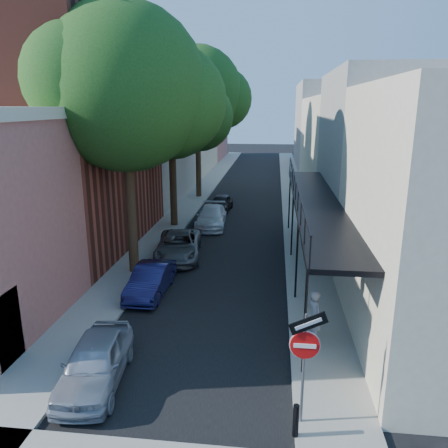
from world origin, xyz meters
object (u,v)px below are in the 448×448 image
(bollard, at_px, (296,421))
(oak_near, at_px, (137,92))
(parked_car_b, at_px, (151,280))
(parked_car_e, at_px, (221,203))
(sign_post, at_px, (305,350))
(pedestrian, at_px, (315,317))
(oak_far, at_px, (203,93))
(parked_car_c, at_px, (178,246))
(parked_car_d, at_px, (211,217))
(oak_mid, at_px, (178,111))
(parked_car_a, at_px, (95,362))

(bollard, distance_m, oak_near, 13.78)
(parked_car_b, relative_size, parked_car_e, 1.05)
(bollard, bearing_deg, sign_post, 71.44)
(sign_post, xyz_separation_m, pedestrian, (0.58, 3.70, -1.04))
(oak_near, xyz_separation_m, oak_far, (0.01, 17.01, 0.38))
(oak_near, distance_m, parked_car_c, 7.60)
(oak_far, bearing_deg, sign_post, -76.09)
(sign_post, xyz_separation_m, parked_car_b, (-5.59, 6.92, -1.44))
(bollard, distance_m, parked_car_d, 18.28)
(oak_mid, bearing_deg, parked_car_d, -0.33)
(sign_post, xyz_separation_m, oak_near, (-6.53, 9.29, 5.84))
(parked_car_c, bearing_deg, parked_car_d, 74.88)
(oak_mid, distance_m, parked_car_b, 12.23)
(bollard, xyz_separation_m, oak_near, (-6.37, 9.76, 7.36))
(oak_mid, bearing_deg, parked_car_b, -84.56)
(bollard, distance_m, parked_car_a, 5.52)
(sign_post, bearing_deg, parked_car_e, 102.01)
(parked_car_a, xyz_separation_m, parked_car_e, (0.90, 20.37, -0.06))
(oak_near, relative_size, oak_mid, 1.12)
(oak_mid, xyz_separation_m, parked_car_d, (1.94, -0.01, -6.43))
(parked_car_e, bearing_deg, sign_post, -73.48)
(sign_post, distance_m, parked_car_d, 17.91)
(oak_far, height_order, parked_car_c, oak_far)
(bollard, height_order, oak_mid, oak_mid)
(sign_post, height_order, oak_far, oak_far)
(parked_car_a, distance_m, pedestrian, 6.61)
(parked_car_b, bearing_deg, oak_mid, 96.25)
(parked_car_d, bearing_deg, oak_mid, 176.65)
(parked_car_b, distance_m, parked_car_c, 4.38)
(parked_car_e, bearing_deg, oak_near, -94.69)
(parked_car_c, distance_m, parked_car_e, 10.17)
(parked_car_d, bearing_deg, sign_post, -77.97)
(oak_near, relative_size, parked_car_e, 3.32)
(parked_car_a, xyz_separation_m, parked_car_d, (0.82, 16.19, -0.01))
(parked_car_d, xyz_separation_m, pedestrian, (5.22, -13.54, 0.36))
(oak_mid, bearing_deg, oak_far, 89.59)
(bollard, distance_m, pedestrian, 4.27)
(bollard, distance_m, oak_mid, 19.96)
(bollard, xyz_separation_m, oak_far, (-6.35, 26.77, 7.74))
(parked_car_a, xyz_separation_m, parked_car_c, (0.04, 10.24, -0.01))
(oak_mid, xyz_separation_m, oak_far, (0.06, 9.04, 1.20))
(oak_near, bearing_deg, parked_car_b, -68.48)
(bollard, relative_size, parked_car_e, 0.23)
(parked_car_b, bearing_deg, parked_car_c, 88.59)
(bollard, xyz_separation_m, pedestrian, (0.74, 4.18, 0.47))
(parked_car_b, relative_size, pedestrian, 2.07)
(sign_post, relative_size, parked_car_a, 0.79)
(parked_car_a, distance_m, parked_car_d, 16.21)
(bollard, xyz_separation_m, parked_car_e, (-4.40, 21.90, 0.07))
(oak_mid, bearing_deg, bollard, -70.10)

